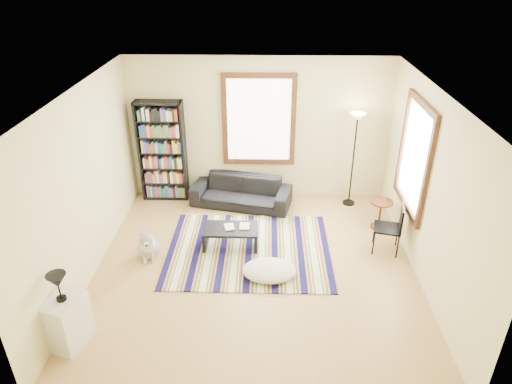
{
  "coord_description": "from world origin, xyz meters",
  "views": [
    {
      "loc": [
        0.17,
        -5.81,
        4.44
      ],
      "look_at": [
        0.0,
        0.5,
        1.1
      ],
      "focal_mm": 32.0,
      "sensor_mm": 36.0,
      "label": 1
    }
  ],
  "objects_px": {
    "sofa": "(241,192)",
    "white_cabinet": "(67,321)",
    "floor_lamp": "(353,160)",
    "coffee_table": "(231,237)",
    "dog": "(148,242)",
    "bookshelf": "(162,152)",
    "side_table": "(380,214)",
    "folding_chair": "(387,228)",
    "floor_cushion": "(269,270)"
  },
  "relations": [
    {
      "from": "white_cabinet",
      "to": "sofa",
      "type": "bearing_deg",
      "value": 79.5
    },
    {
      "from": "folding_chair",
      "to": "white_cabinet",
      "type": "distance_m",
      "value": 4.95
    },
    {
      "from": "bookshelf",
      "to": "dog",
      "type": "relative_size",
      "value": 3.58
    },
    {
      "from": "floor_cushion",
      "to": "white_cabinet",
      "type": "bearing_deg",
      "value": -150.63
    },
    {
      "from": "floor_lamp",
      "to": "white_cabinet",
      "type": "bearing_deg",
      "value": -137.49
    },
    {
      "from": "floor_cushion",
      "to": "side_table",
      "type": "distance_m",
      "value": 2.46
    },
    {
      "from": "bookshelf",
      "to": "floor_lamp",
      "type": "bearing_deg",
      "value": -2.66
    },
    {
      "from": "sofa",
      "to": "bookshelf",
      "type": "distance_m",
      "value": 1.72
    },
    {
      "from": "sofa",
      "to": "coffee_table",
      "type": "bearing_deg",
      "value": -81.26
    },
    {
      "from": "folding_chair",
      "to": "dog",
      "type": "distance_m",
      "value": 3.91
    },
    {
      "from": "coffee_table",
      "to": "floor_lamp",
      "type": "distance_m",
      "value": 2.81
    },
    {
      "from": "folding_chair",
      "to": "side_table",
      "type": "bearing_deg",
      "value": 98.91
    },
    {
      "from": "floor_cushion",
      "to": "dog",
      "type": "xyz_separation_m",
      "value": [
        -1.97,
        0.46,
        0.18
      ]
    },
    {
      "from": "sofa",
      "to": "side_table",
      "type": "relative_size",
      "value": 3.54
    },
    {
      "from": "coffee_table",
      "to": "folding_chair",
      "type": "xyz_separation_m",
      "value": [
        2.58,
        -0.04,
        0.25
      ]
    },
    {
      "from": "sofa",
      "to": "floor_lamp",
      "type": "height_order",
      "value": "floor_lamp"
    },
    {
      "from": "floor_lamp",
      "to": "coffee_table",
      "type": "bearing_deg",
      "value": -145.19
    },
    {
      "from": "side_table",
      "to": "white_cabinet",
      "type": "distance_m",
      "value": 5.34
    },
    {
      "from": "sofa",
      "to": "floor_cushion",
      "type": "bearing_deg",
      "value": -63.49
    },
    {
      "from": "bookshelf",
      "to": "coffee_table",
      "type": "relative_size",
      "value": 2.22
    },
    {
      "from": "folding_chair",
      "to": "sofa",
      "type": "bearing_deg",
      "value": 161.99
    },
    {
      "from": "bookshelf",
      "to": "coffee_table",
      "type": "distance_m",
      "value": 2.39
    },
    {
      "from": "sofa",
      "to": "side_table",
      "type": "xyz_separation_m",
      "value": [
        2.53,
        -0.78,
        -0.01
      ]
    },
    {
      "from": "sofa",
      "to": "white_cabinet",
      "type": "xyz_separation_m",
      "value": [
        -1.97,
        -3.65,
        0.07
      ]
    },
    {
      "from": "folding_chair",
      "to": "dog",
      "type": "height_order",
      "value": "folding_chair"
    },
    {
      "from": "sofa",
      "to": "dog",
      "type": "distance_m",
      "value": 2.27
    },
    {
      "from": "sofa",
      "to": "white_cabinet",
      "type": "height_order",
      "value": "white_cabinet"
    },
    {
      "from": "sofa",
      "to": "floor_lamp",
      "type": "distance_m",
      "value": 2.23
    },
    {
      "from": "floor_cushion",
      "to": "floor_lamp",
      "type": "bearing_deg",
      "value": 56.04
    },
    {
      "from": "bookshelf",
      "to": "sofa",
      "type": "bearing_deg",
      "value": -9.96
    },
    {
      "from": "coffee_table",
      "to": "dog",
      "type": "distance_m",
      "value": 1.37
    },
    {
      "from": "floor_cushion",
      "to": "white_cabinet",
      "type": "xyz_separation_m",
      "value": [
        -2.52,
        -1.42,
        0.25
      ]
    },
    {
      "from": "sofa",
      "to": "white_cabinet",
      "type": "bearing_deg",
      "value": -105.74
    },
    {
      "from": "bookshelf",
      "to": "white_cabinet",
      "type": "height_order",
      "value": "bookshelf"
    },
    {
      "from": "floor_cushion",
      "to": "floor_lamp",
      "type": "xyz_separation_m",
      "value": [
        1.57,
        2.33,
        0.83
      ]
    },
    {
      "from": "floor_lamp",
      "to": "side_table",
      "type": "relative_size",
      "value": 3.44
    },
    {
      "from": "coffee_table",
      "to": "floor_lamp",
      "type": "bearing_deg",
      "value": 34.81
    },
    {
      "from": "bookshelf",
      "to": "floor_cushion",
      "type": "relative_size",
      "value": 2.41
    },
    {
      "from": "dog",
      "to": "floor_lamp",
      "type": "bearing_deg",
      "value": 14.38
    },
    {
      "from": "bookshelf",
      "to": "folding_chair",
      "type": "distance_m",
      "value": 4.42
    },
    {
      "from": "folding_chair",
      "to": "bookshelf",
      "type": "bearing_deg",
      "value": 169.3
    },
    {
      "from": "floor_lamp",
      "to": "white_cabinet",
      "type": "distance_m",
      "value": 5.59
    },
    {
      "from": "bookshelf",
      "to": "floor_cushion",
      "type": "height_order",
      "value": "bookshelf"
    },
    {
      "from": "white_cabinet",
      "to": "floor_lamp",
      "type": "bearing_deg",
      "value": 60.33
    },
    {
      "from": "floor_cushion",
      "to": "folding_chair",
      "type": "xyz_separation_m",
      "value": [
        1.93,
        0.75,
        0.33
      ]
    },
    {
      "from": "folding_chair",
      "to": "floor_cushion",
      "type": "bearing_deg",
      "value": -145.87
    },
    {
      "from": "coffee_table",
      "to": "folding_chair",
      "type": "height_order",
      "value": "folding_chair"
    },
    {
      "from": "floor_lamp",
      "to": "side_table",
      "type": "height_order",
      "value": "floor_lamp"
    },
    {
      "from": "floor_cushion",
      "to": "dog",
      "type": "relative_size",
      "value": 1.49
    },
    {
      "from": "floor_lamp",
      "to": "folding_chair",
      "type": "bearing_deg",
      "value": -77.43
    }
  ]
}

